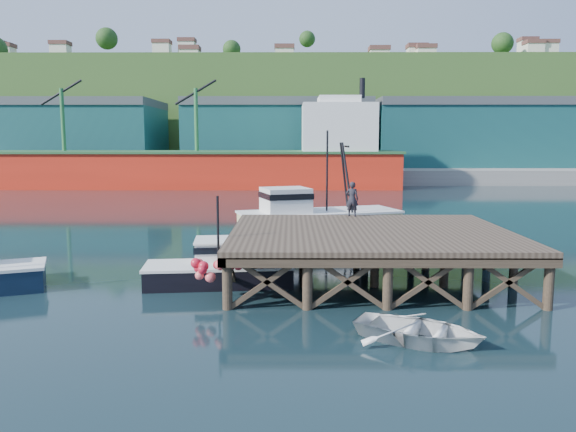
{
  "coord_description": "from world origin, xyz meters",
  "views": [
    {
      "loc": [
        2.07,
        -24.09,
        5.98
      ],
      "look_at": [
        1.92,
        2.0,
        2.46
      ],
      "focal_mm": 35.0,
      "sensor_mm": 36.0,
      "label": 1
    }
  ],
  "objects_px": {
    "boat_black": "(219,267)",
    "dockworker": "(352,199)",
    "trawler": "(316,216)",
    "dinghy": "(419,330)"
  },
  "relations": [
    {
      "from": "boat_black",
      "to": "dinghy",
      "type": "relative_size",
      "value": 1.65
    },
    {
      "from": "boat_black",
      "to": "trawler",
      "type": "relative_size",
      "value": 0.61
    },
    {
      "from": "boat_black",
      "to": "trawler",
      "type": "height_order",
      "value": "trawler"
    },
    {
      "from": "boat_black",
      "to": "trawler",
      "type": "xyz_separation_m",
      "value": [
        4.55,
        11.14,
        0.66
      ]
    },
    {
      "from": "boat_black",
      "to": "dockworker",
      "type": "relative_size",
      "value": 3.57
    },
    {
      "from": "trawler",
      "to": "boat_black",
      "type": "bearing_deg",
      "value": -130.47
    },
    {
      "from": "boat_black",
      "to": "trawler",
      "type": "bearing_deg",
      "value": 61.92
    },
    {
      "from": "dinghy",
      "to": "dockworker",
      "type": "xyz_separation_m",
      "value": [
        -0.69,
        12.4,
        2.61
      ]
    },
    {
      "from": "boat_black",
      "to": "dinghy",
      "type": "distance_m",
      "value": 9.76
    },
    {
      "from": "trawler",
      "to": "dinghy",
      "type": "relative_size",
      "value": 2.72
    }
  ]
}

